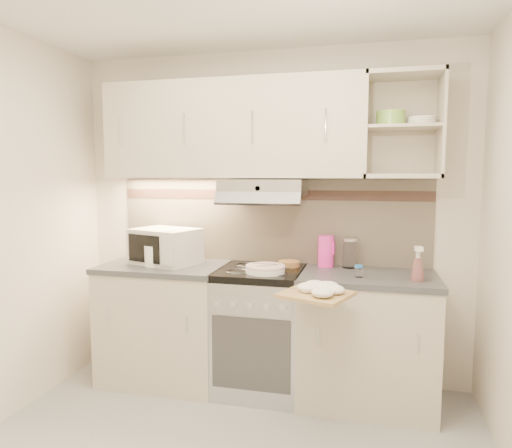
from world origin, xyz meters
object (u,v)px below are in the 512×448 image
object	(u,v)px
cutting_board	(316,294)
microwave	(165,246)
plate_stack	(265,269)
glass_jar	(350,253)
electric_range	(261,330)
watering_can	(156,255)
pink_pitcher	(326,251)
spray_bottle	(418,266)

from	to	relation	value
cutting_board	microwave	bearing A→B (deg)	176.85
cutting_board	plate_stack	bearing A→B (deg)	156.05
glass_jar	plate_stack	bearing A→B (deg)	-151.03
electric_range	cutting_board	size ratio (longest dim) A/B	2.38
plate_stack	glass_jar	size ratio (longest dim) A/B	1.26
watering_can	pink_pitcher	bearing A→B (deg)	3.23
microwave	watering_can	xyz separation A→B (m)	(-0.03, -0.11, -0.05)
plate_stack	cutting_board	bearing A→B (deg)	-44.57
electric_range	spray_bottle	xyz separation A→B (m)	(1.05, -0.11, 0.54)
watering_can	cutting_board	size ratio (longest dim) A/B	0.75
glass_jar	electric_range	bearing A→B (deg)	-162.08
glass_jar	spray_bottle	world-z (taller)	spray_bottle
electric_range	microwave	distance (m)	0.95
microwave	cutting_board	bearing A→B (deg)	-5.70
electric_range	glass_jar	xyz separation A→B (m)	(0.62, 0.20, 0.56)
electric_range	glass_jar	distance (m)	0.86
glass_jar	watering_can	bearing A→B (deg)	-168.74
microwave	plate_stack	size ratio (longest dim) A/B	2.03
electric_range	watering_can	size ratio (longest dim) A/B	3.20
pink_pitcher	glass_jar	xyz separation A→B (m)	(0.17, 0.00, -0.01)
cutting_board	watering_can	bearing A→B (deg)	-178.12
plate_stack	glass_jar	distance (m)	0.65
spray_bottle	cutting_board	xyz separation A→B (m)	(-0.60, -0.39, -0.12)
pink_pitcher	spray_bottle	world-z (taller)	spray_bottle
electric_range	spray_bottle	bearing A→B (deg)	-5.90
watering_can	cutting_board	xyz separation A→B (m)	(1.23, -0.42, -0.12)
watering_can	plate_stack	size ratio (longest dim) A/B	1.03
pink_pitcher	cutting_board	size ratio (longest dim) A/B	0.61
pink_pitcher	cutting_board	xyz separation A→B (m)	(0.00, -0.70, -0.15)
microwave	watering_can	size ratio (longest dim) A/B	1.97
watering_can	cutting_board	distance (m)	1.30
spray_bottle	cutting_board	bearing A→B (deg)	-152.69
glass_jar	spray_bottle	bearing A→B (deg)	-35.37
watering_can	glass_jar	bearing A→B (deg)	1.70
pink_pitcher	glass_jar	size ratio (longest dim) A/B	1.06
electric_range	glass_jar	size ratio (longest dim) A/B	4.15
plate_stack	spray_bottle	xyz separation A→B (m)	(1.00, 0.00, 0.07)
plate_stack	electric_range	bearing A→B (deg)	118.02
electric_range	cutting_board	distance (m)	0.79
microwave	cutting_board	distance (m)	1.32
watering_can	spray_bottle	xyz separation A→B (m)	(1.83, -0.03, 0.01)
watering_can	plate_stack	bearing A→B (deg)	-11.72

